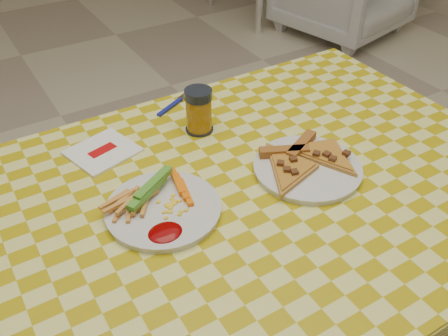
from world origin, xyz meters
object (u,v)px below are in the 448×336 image
(plate_left, at_px, (163,210))
(drink_glass, at_px, (199,111))
(table, at_px, (241,216))
(plate_right, at_px, (307,169))

(plate_left, xyz_separation_m, drink_glass, (0.21, 0.22, 0.05))
(drink_glass, bearing_deg, table, -98.33)
(table, height_order, plate_left, plate_left)
(table, xyz_separation_m, plate_right, (0.16, -0.02, 0.08))
(table, height_order, drink_glass, drink_glass)
(plate_right, bearing_deg, plate_left, 172.35)
(drink_glass, bearing_deg, plate_right, -65.39)
(plate_right, bearing_deg, drink_glass, 114.61)
(plate_right, distance_m, drink_glass, 0.30)
(plate_left, distance_m, drink_glass, 0.31)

